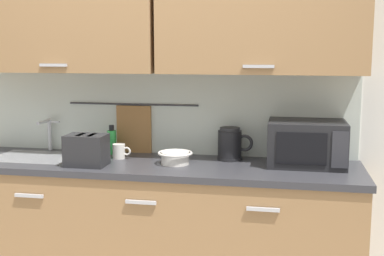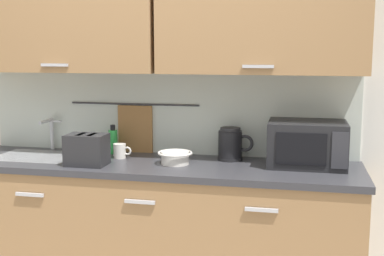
% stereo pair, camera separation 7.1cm
% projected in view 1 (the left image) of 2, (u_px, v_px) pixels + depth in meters
% --- Properties ---
extents(counter_unit, '(2.53, 0.64, 0.90)m').
position_uv_depth(counter_unit, '(154.00, 231.00, 3.20)').
color(counter_unit, '#997047').
rests_on(counter_unit, ground).
extents(back_wall_assembly, '(3.70, 0.41, 2.50)m').
position_uv_depth(back_wall_assembly, '(163.00, 61.00, 3.26)').
color(back_wall_assembly, silver).
rests_on(back_wall_assembly, ground).
extents(sink_faucet, '(0.09, 0.17, 0.22)m').
position_uv_depth(sink_faucet, '(48.00, 130.00, 3.48)').
color(sink_faucet, '#B2B5BA').
rests_on(sink_faucet, counter_unit).
extents(microwave, '(0.46, 0.35, 0.27)m').
position_uv_depth(microwave, '(307.00, 143.00, 3.04)').
color(microwave, black).
rests_on(microwave, counter_unit).
extents(electric_kettle, '(0.23, 0.16, 0.21)m').
position_uv_depth(electric_kettle, '(230.00, 144.00, 3.20)').
color(electric_kettle, black).
rests_on(electric_kettle, counter_unit).
extents(dish_soap_bottle, '(0.06, 0.06, 0.20)m').
position_uv_depth(dish_soap_bottle, '(112.00, 141.00, 3.38)').
color(dish_soap_bottle, green).
rests_on(dish_soap_bottle, counter_unit).
extents(mug_near_sink, '(0.12, 0.08, 0.09)m').
position_uv_depth(mug_near_sink, '(119.00, 151.00, 3.24)').
color(mug_near_sink, silver).
rests_on(mug_near_sink, counter_unit).
extents(mixing_bowl, '(0.21, 0.21, 0.08)m').
position_uv_depth(mixing_bowl, '(175.00, 157.00, 3.08)').
color(mixing_bowl, silver).
rests_on(mixing_bowl, counter_unit).
extents(toaster, '(0.26, 0.17, 0.19)m').
position_uv_depth(toaster, '(87.00, 150.00, 3.04)').
color(toaster, '#232326').
rests_on(toaster, counter_unit).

